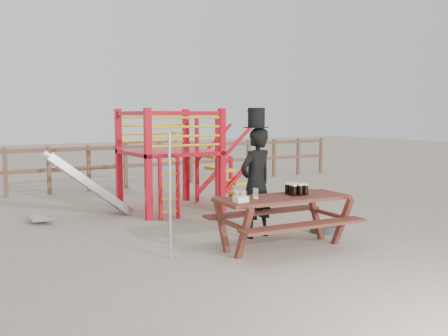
% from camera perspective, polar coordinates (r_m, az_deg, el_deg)
% --- Properties ---
extents(ground, '(60.00, 60.00, 0.00)m').
position_cam_1_polar(ground, '(7.42, 4.39, -9.28)').
color(ground, tan).
rests_on(ground, ground).
extents(back_fence, '(15.09, 0.09, 1.20)m').
position_cam_1_polar(back_fence, '(13.52, -13.18, 0.68)').
color(back_fence, brown).
rests_on(back_fence, ground).
extents(playground_fort, '(4.71, 1.84, 2.10)m').
position_cam_1_polar(playground_fort, '(10.36, -6.64, 1.09)').
color(playground_fort, red).
rests_on(playground_fort, ground).
extents(picnic_table, '(2.08, 1.51, 0.77)m').
position_cam_1_polar(picnic_table, '(7.43, 6.75, -5.43)').
color(picnic_table, maroon).
rests_on(picnic_table, ground).
extents(man_with_hat, '(0.72, 0.55, 2.08)m').
position_cam_1_polar(man_with_hat, '(8.00, 3.68, -1.35)').
color(man_with_hat, black).
rests_on(man_with_hat, ground).
extents(metal_pole, '(0.04, 0.04, 1.74)m').
position_cam_1_polar(metal_pole, '(6.77, -6.20, -3.24)').
color(metal_pole, '#B2B2B7').
rests_on(metal_pole, ground).
extents(parasol_base, '(0.45, 0.45, 0.19)m').
position_cam_1_polar(parasol_base, '(8.62, 11.29, -6.85)').
color(parasol_base, '#38383D').
rests_on(parasol_base, ground).
extents(paper_bag, '(0.18, 0.14, 0.08)m').
position_cam_1_polar(paper_bag, '(6.86, 1.93, -3.58)').
color(paper_bag, white).
rests_on(paper_bag, picnic_table).
extents(stout_pints, '(0.28, 0.29, 0.17)m').
position_cam_1_polar(stout_pints, '(7.55, 8.25, -2.40)').
color(stout_pints, black).
rests_on(stout_pints, picnic_table).
extents(empty_glasses, '(0.40, 0.17, 0.15)m').
position_cam_1_polar(empty_glasses, '(7.02, 2.48, -3.13)').
color(empty_glasses, silver).
rests_on(empty_glasses, picnic_table).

